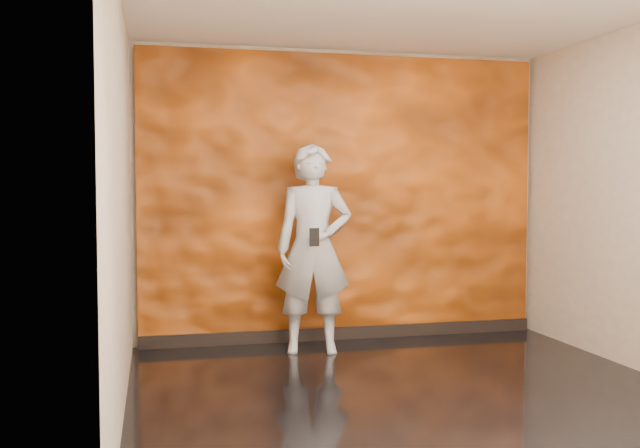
{
  "coord_description": "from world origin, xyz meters",
  "views": [
    {
      "loc": [
        -1.8,
        -4.72,
        1.48
      ],
      "look_at": [
        -0.44,
        1.08,
        1.17
      ],
      "focal_mm": 40.0,
      "sensor_mm": 36.0,
      "label": 1
    }
  ],
  "objects": [
    {
      "name": "feature_wall",
      "position": [
        0.0,
        1.96,
        1.38
      ],
      "size": [
        3.9,
        0.06,
        2.75
      ],
      "primitive_type": "cube",
      "color": "orange",
      "rests_on": "ground"
    },
    {
      "name": "baseboard",
      "position": [
        0.0,
        1.92,
        0.06
      ],
      "size": [
        3.9,
        0.04,
        0.12
      ],
      "primitive_type": "cube",
      "color": "black",
      "rests_on": "ground"
    },
    {
      "name": "phone",
      "position": [
        -0.46,
        1.19,
        1.05
      ],
      "size": [
        0.08,
        0.02,
        0.16
      ],
      "primitive_type": "cube",
      "rotation": [
        0.0,
        0.0,
        -0.02
      ],
      "color": "black",
      "rests_on": "man"
    },
    {
      "name": "room",
      "position": [
        0.0,
        0.0,
        1.4
      ],
      "size": [
        4.02,
        4.02,
        2.81
      ],
      "color": "black",
      "rests_on": "ground"
    },
    {
      "name": "man",
      "position": [
        -0.41,
        1.48,
        0.93
      ],
      "size": [
        0.75,
        0.56,
        1.86
      ],
      "primitive_type": "imported",
      "rotation": [
        0.0,
        0.0,
        -0.17
      ],
      "color": "#969CA4",
      "rests_on": "ground"
    }
  ]
}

